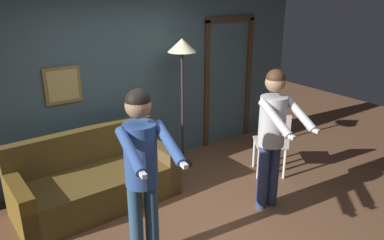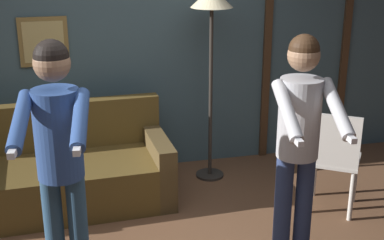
{
  "view_description": "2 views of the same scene",
  "coord_description": "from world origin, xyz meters",
  "px_view_note": "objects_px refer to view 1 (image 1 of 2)",
  "views": [
    {
      "loc": [
        -2.01,
        -2.69,
        2.55
      ],
      "look_at": [
        -0.01,
        0.15,
        1.28
      ],
      "focal_mm": 35.0,
      "sensor_mm": 36.0,
      "label": 1
    },
    {
      "loc": [
        -0.59,
        -3.24,
        2.32
      ],
      "look_at": [
        0.22,
        0.01,
        1.15
      ],
      "focal_mm": 50.0,
      "sensor_mm": 36.0,
      "label": 2
    }
  ],
  "objects_px": {
    "person_standing_left": "(142,163)",
    "person_standing_right": "(273,128)",
    "torchiere_lamp": "(182,58)",
    "couch": "(95,182)",
    "dining_chair_distant": "(272,141)"
  },
  "relations": [
    {
      "from": "person_standing_left",
      "to": "person_standing_right",
      "type": "distance_m",
      "value": 1.65
    },
    {
      "from": "person_standing_right",
      "to": "person_standing_left",
      "type": "bearing_deg",
      "value": 179.44
    },
    {
      "from": "torchiere_lamp",
      "to": "person_standing_right",
      "type": "relative_size",
      "value": 1.1
    },
    {
      "from": "torchiere_lamp",
      "to": "person_standing_left",
      "type": "relative_size",
      "value": 1.08
    },
    {
      "from": "couch",
      "to": "torchiere_lamp",
      "type": "bearing_deg",
      "value": 9.54
    },
    {
      "from": "person_standing_right",
      "to": "dining_chair_distant",
      "type": "distance_m",
      "value": 0.95
    },
    {
      "from": "person_standing_left",
      "to": "dining_chair_distant",
      "type": "bearing_deg",
      "value": 13.24
    },
    {
      "from": "dining_chair_distant",
      "to": "person_standing_left",
      "type": "bearing_deg",
      "value": -166.76
    },
    {
      "from": "couch",
      "to": "torchiere_lamp",
      "type": "relative_size",
      "value": 1.03
    },
    {
      "from": "dining_chair_distant",
      "to": "torchiere_lamp",
      "type": "bearing_deg",
      "value": 130.43
    },
    {
      "from": "couch",
      "to": "torchiere_lamp",
      "type": "distance_m",
      "value": 1.98
    },
    {
      "from": "person_standing_right",
      "to": "dining_chair_distant",
      "type": "relative_size",
      "value": 1.82
    },
    {
      "from": "couch",
      "to": "dining_chair_distant",
      "type": "height_order",
      "value": "dining_chair_distant"
    },
    {
      "from": "person_standing_right",
      "to": "couch",
      "type": "bearing_deg",
      "value": 142.59
    },
    {
      "from": "person_standing_left",
      "to": "dining_chair_distant",
      "type": "relative_size",
      "value": 1.86
    }
  ]
}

